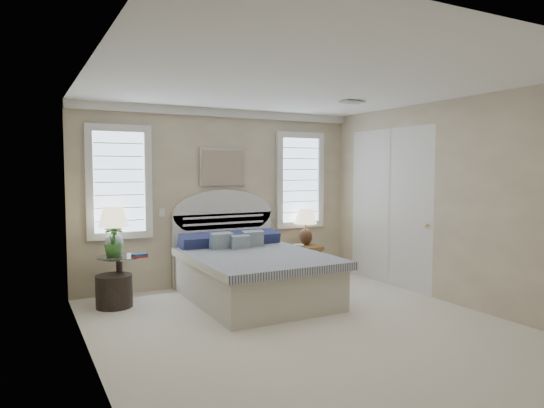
{
  "coord_description": "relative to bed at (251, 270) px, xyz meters",
  "views": [
    {
      "loc": [
        -2.83,
        -4.51,
        1.77
      ],
      "look_at": [
        0.09,
        1.0,
        1.33
      ],
      "focal_mm": 32.0,
      "sensor_mm": 36.0,
      "label": 1
    }
  ],
  "objects": [
    {
      "name": "wall_back",
      "position": [
        0.0,
        1.04,
        0.96
      ],
      "size": [
        4.5,
        0.02,
        2.7
      ],
      "primitive_type": "cube",
      "color": "tan",
      "rests_on": "floor"
    },
    {
      "name": "wall_left",
      "position": [
        -2.25,
        -1.46,
        0.96
      ],
      "size": [
        0.02,
        5.0,
        2.7
      ],
      "primitive_type": "cube",
      "color": "tan",
      "rests_on": "floor"
    },
    {
      "name": "nightstand_right",
      "position": [
        1.3,
        0.69,
        0.0
      ],
      "size": [
        0.5,
        0.4,
        0.53
      ],
      "color": "brown",
      "rests_on": "floor"
    },
    {
      "name": "lamp_right",
      "position": [
        1.39,
        0.81,
        0.52
      ],
      "size": [
        0.49,
        0.49,
        0.61
      ],
      "rotation": [
        0.0,
        0.0,
        0.41
      ],
      "color": "black",
      "rests_on": "nightstand_right"
    },
    {
      "name": "floor",
      "position": [
        0.0,
        -1.46,
        -0.39
      ],
      "size": [
        4.5,
        5.0,
        0.01
      ],
      "primitive_type": "cube",
      "color": "silver",
      "rests_on": "ground"
    },
    {
      "name": "crown_molding",
      "position": [
        0.0,
        1.0,
        2.25
      ],
      "size": [
        4.5,
        0.08,
        0.12
      ],
      "primitive_type": "cube",
      "color": "white",
      "rests_on": "wall_back"
    },
    {
      "name": "floor_pot",
      "position": [
        -1.75,
        0.43,
        -0.18
      ],
      "size": [
        0.6,
        0.6,
        0.42
      ],
      "primitive_type": "cylinder",
      "rotation": [
        0.0,
        0.0,
        0.39
      ],
      "color": "black",
      "rests_on": "floor"
    },
    {
      "name": "window_right",
      "position": [
        1.4,
        1.02,
        1.21
      ],
      "size": [
        0.9,
        0.06,
        1.6
      ],
      "primitive_type": "cube",
      "color": "#ADC3DB",
      "rests_on": "wall_back"
    },
    {
      "name": "window_left",
      "position": [
        -1.55,
        1.02,
        1.21
      ],
      "size": [
        0.9,
        0.06,
        1.6
      ],
      "primitive_type": "cube",
      "color": "#ADC3DB",
      "rests_on": "wall_back"
    },
    {
      "name": "ceiling",
      "position": [
        0.0,
        -1.46,
        2.31
      ],
      "size": [
        4.5,
        5.0,
        0.01
      ],
      "primitive_type": "cube",
      "color": "white",
      "rests_on": "wall_back"
    },
    {
      "name": "books_left",
      "position": [
        -1.43,
        0.37,
        0.27
      ],
      "size": [
        0.2,
        0.16,
        0.05
      ],
      "rotation": [
        0.0,
        0.0,
        0.11
      ],
      "color": "maroon",
      "rests_on": "side_table_left"
    },
    {
      "name": "side_table_left",
      "position": [
        -1.65,
        0.59,
        0.0
      ],
      "size": [
        0.56,
        0.56,
        0.63
      ],
      "color": "black",
      "rests_on": "floor"
    },
    {
      "name": "lamp_left",
      "position": [
        -1.69,
        0.73,
        0.64
      ],
      "size": [
        0.51,
        0.51,
        0.66
      ],
      "rotation": [
        0.0,
        0.0,
        0.34
      ],
      "color": "silver",
      "rests_on": "side_table_left"
    },
    {
      "name": "potted_plant",
      "position": [
        -1.72,
        0.58,
        0.46
      ],
      "size": [
        0.25,
        0.25,
        0.43
      ],
      "primitive_type": "imported",
      "rotation": [
        0.0,
        0.0,
        0.02
      ],
      "color": "#2E6C2B",
      "rests_on": "side_table_left"
    },
    {
      "name": "books_right",
      "position": [
        1.1,
        0.54,
        0.18
      ],
      "size": [
        0.19,
        0.16,
        0.07
      ],
      "rotation": [
        0.0,
        0.0,
        -0.3
      ],
      "color": "maroon",
      "rests_on": "nightstand_right"
    },
    {
      "name": "closet_door",
      "position": [
        2.23,
        -0.26,
        0.81
      ],
      "size": [
        0.02,
        1.8,
        2.4
      ],
      "primitive_type": "cube",
      "color": "silver",
      "rests_on": "floor"
    },
    {
      "name": "bed",
      "position": [
        0.0,
        0.0,
        0.0
      ],
      "size": [
        1.72,
        2.28,
        1.47
      ],
      "color": "beige",
      "rests_on": "floor"
    },
    {
      "name": "hvac_vent",
      "position": [
        1.2,
        -0.66,
        2.29
      ],
      "size": [
        0.3,
        0.2,
        0.02
      ],
      "primitive_type": "cube",
      "color": "#B2B2B2",
      "rests_on": "ceiling"
    },
    {
      "name": "wall_right",
      "position": [
        2.25,
        -1.46,
        0.96
      ],
      "size": [
        0.02,
        5.0,
        2.7
      ],
      "primitive_type": "cube",
      "color": "tan",
      "rests_on": "floor"
    },
    {
      "name": "painting",
      "position": [
        0.0,
        1.0,
        1.43
      ],
      "size": [
        0.74,
        0.04,
        0.58
      ],
      "primitive_type": "cube",
      "color": "silver",
      "rests_on": "wall_back"
    },
    {
      "name": "switch_plate",
      "position": [
        -0.95,
        1.03,
        0.76
      ],
      "size": [
        0.08,
        0.01,
        0.12
      ],
      "primitive_type": "cube",
      "color": "white",
      "rests_on": "wall_back"
    }
  ]
}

